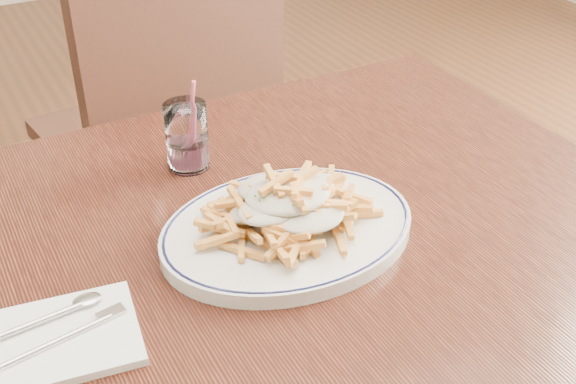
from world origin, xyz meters
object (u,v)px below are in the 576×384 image
fries_plate (288,229)px  loaded_fries (288,201)px  chair_far (168,117)px  table (227,290)px  water_glass (187,140)px

fries_plate → loaded_fries: loaded_fries is taller
chair_far → table: bearing=-103.3°
fries_plate → water_glass: water_glass is taller
chair_far → fries_plate: bearing=-97.0°
chair_far → fries_plate: 0.78m
table → water_glass: (0.03, 0.20, 0.12)m
water_glass → loaded_fries: bearing=-78.6°
table → water_glass: bearing=80.9°
water_glass → table: bearing=-99.1°
chair_far → fries_plate: chair_far is taller
chair_far → water_glass: (-0.14, -0.52, 0.23)m
chair_far → water_glass: bearing=-105.0°
table → fries_plate: bearing=-17.4°
fries_plate → loaded_fries: (0.00, -0.00, 0.04)m
fries_plate → water_glass: (-0.05, 0.23, 0.03)m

